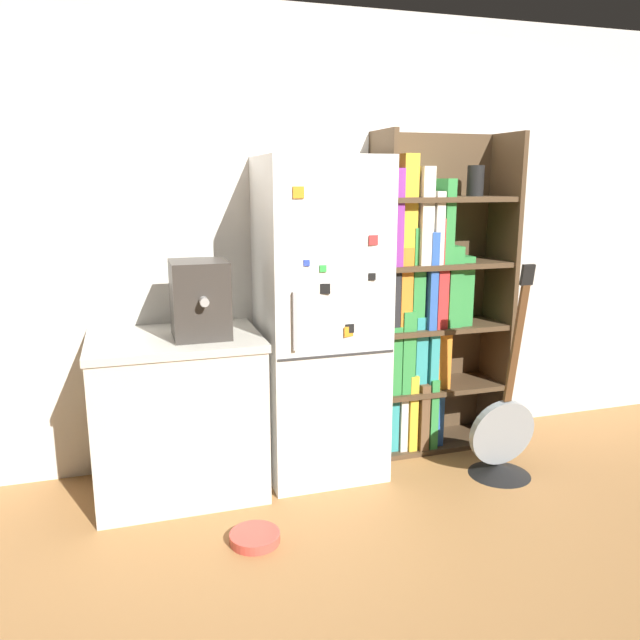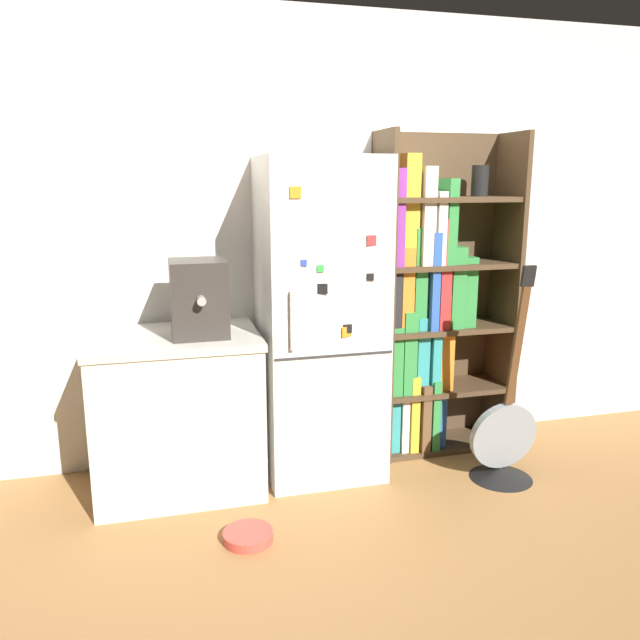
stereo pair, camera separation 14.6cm
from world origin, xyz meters
name	(u,v)px [view 1 (the left image)]	position (x,y,z in m)	size (l,w,h in m)	color
ground_plane	(328,478)	(0.00, 0.00, 0.00)	(16.00, 16.00, 0.00)	#A87542
wall_back	(304,241)	(0.00, 0.47, 1.30)	(8.00, 0.05, 2.60)	silver
refrigerator	(320,320)	(0.00, 0.15, 0.89)	(0.65, 0.62, 1.78)	white
bookshelf	(424,306)	(0.71, 0.29, 0.90)	(0.84, 0.37, 1.93)	#4C3823
kitchen_counter	(178,414)	(-0.80, 0.13, 0.43)	(0.88, 0.66, 0.86)	beige
espresso_machine	(200,299)	(-0.67, 0.09, 1.06)	(0.28, 0.36, 0.40)	#38332D
guitar	(501,446)	(0.96, -0.25, 0.17)	(0.39, 0.35, 1.23)	black
pet_bowl	(255,537)	(-0.52, -0.50, 0.03)	(0.24, 0.24, 0.05)	#D84C3F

